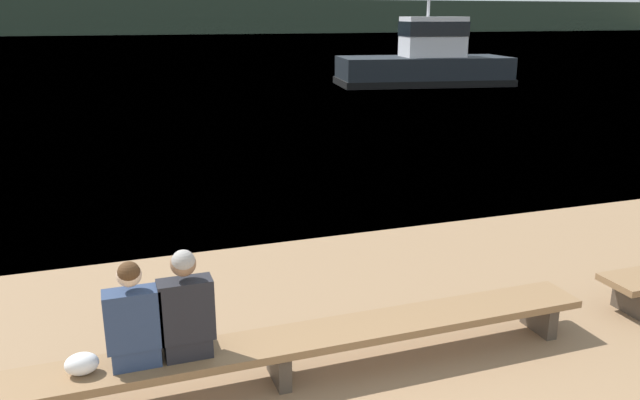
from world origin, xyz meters
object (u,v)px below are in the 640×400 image
(person_left, at_px, (133,322))
(person_right, at_px, (186,311))
(bench_main, at_px, (278,347))
(tugboat_red, at_px, (425,64))
(shopping_bag, at_px, (82,364))

(person_left, bearing_deg, person_right, -0.26)
(bench_main, relative_size, tugboat_red, 0.73)
(person_right, distance_m, tugboat_red, 26.90)
(person_right, distance_m, shopping_bag, 0.93)
(person_right, xyz_separation_m, shopping_bag, (-0.87, -0.01, -0.33))
(person_left, xyz_separation_m, person_right, (0.44, -0.00, 0.03))
(bench_main, height_order, person_right, person_right)
(person_right, bearing_deg, shopping_bag, -179.25)
(person_left, height_order, person_right, person_right)
(person_left, distance_m, person_right, 0.44)
(person_right, bearing_deg, person_left, 179.74)
(bench_main, relative_size, person_right, 6.45)
(person_right, relative_size, tugboat_red, 0.11)
(tugboat_red, bearing_deg, person_left, 156.16)
(bench_main, relative_size, shopping_bag, 23.37)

